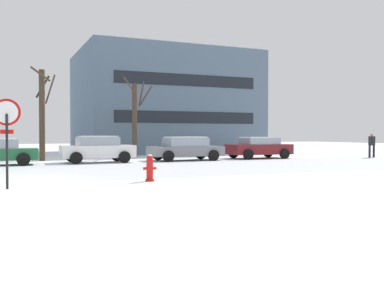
{
  "coord_description": "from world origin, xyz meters",
  "views": [
    {
      "loc": [
        -0.77,
        -15.83,
        1.55
      ],
      "look_at": [
        8.34,
        5.17,
        1.05
      ],
      "focal_mm": 41.83,
      "sensor_mm": 36.0,
      "label": 1
    }
  ],
  "objects_px": {
    "stop_sign": "(7,126)",
    "pedestrian_crossing": "(372,143)",
    "fire_hydrant": "(150,168)",
    "parked_car_white": "(98,149)",
    "parked_car_gray": "(185,148)",
    "parked_car_maroon": "(259,147)"
  },
  "relations": [
    {
      "from": "fire_hydrant",
      "to": "parked_car_gray",
      "type": "xyz_separation_m",
      "value": [
        5.58,
        10.34,
        0.27
      ]
    },
    {
      "from": "fire_hydrant",
      "to": "parked_car_white",
      "type": "xyz_separation_m",
      "value": [
        0.39,
        10.39,
        0.3
      ]
    },
    {
      "from": "fire_hydrant",
      "to": "pedestrian_crossing",
      "type": "relative_size",
      "value": 0.55
    },
    {
      "from": "parked_car_maroon",
      "to": "pedestrian_crossing",
      "type": "bearing_deg",
      "value": -16.17
    },
    {
      "from": "fire_hydrant",
      "to": "parked_car_maroon",
      "type": "relative_size",
      "value": 0.22
    },
    {
      "from": "parked_car_white",
      "to": "stop_sign",
      "type": "bearing_deg",
      "value": -113.67
    },
    {
      "from": "fire_hydrant",
      "to": "parked_car_maroon",
      "type": "bearing_deg",
      "value": 44.41
    },
    {
      "from": "stop_sign",
      "to": "parked_car_maroon",
      "type": "distance_m",
      "value": 18.72
    },
    {
      "from": "stop_sign",
      "to": "fire_hydrant",
      "type": "distance_m",
      "value": 4.58
    },
    {
      "from": "parked_car_maroon",
      "to": "pedestrian_crossing",
      "type": "height_order",
      "value": "pedestrian_crossing"
    },
    {
      "from": "parked_car_maroon",
      "to": "pedestrian_crossing",
      "type": "distance_m",
      "value": 7.73
    },
    {
      "from": "stop_sign",
      "to": "parked_car_gray",
      "type": "height_order",
      "value": "stop_sign"
    },
    {
      "from": "stop_sign",
      "to": "pedestrian_crossing",
      "type": "relative_size",
      "value": 1.56
    },
    {
      "from": "fire_hydrant",
      "to": "stop_sign",
      "type": "bearing_deg",
      "value": -174.12
    },
    {
      "from": "parked_car_white",
      "to": "parked_car_gray",
      "type": "height_order",
      "value": "parked_car_white"
    },
    {
      "from": "parked_car_gray",
      "to": "parked_car_maroon",
      "type": "relative_size",
      "value": 1.06
    },
    {
      "from": "stop_sign",
      "to": "parked_car_white",
      "type": "distance_m",
      "value": 11.88
    },
    {
      "from": "fire_hydrant",
      "to": "parked_car_white",
      "type": "bearing_deg",
      "value": 87.83
    },
    {
      "from": "fire_hydrant",
      "to": "parked_car_maroon",
      "type": "height_order",
      "value": "parked_car_maroon"
    },
    {
      "from": "parked_car_gray",
      "to": "parked_car_maroon",
      "type": "height_order",
      "value": "parked_car_gray"
    },
    {
      "from": "fire_hydrant",
      "to": "parked_car_maroon",
      "type": "xyz_separation_m",
      "value": [
        10.76,
        10.54,
        0.26
      ]
    },
    {
      "from": "parked_car_white",
      "to": "fire_hydrant",
      "type": "bearing_deg",
      "value": -92.17
    }
  ]
}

